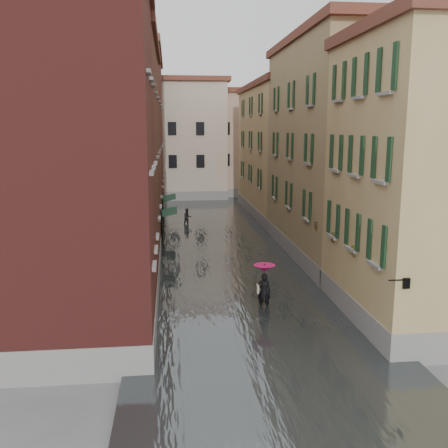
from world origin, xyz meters
TOP-DOWN VIEW (x-y plane):
  - ground at (0.00, 0.00)m, footprint 120.00×120.00m
  - floodwater at (0.00, 13.00)m, footprint 10.00×60.00m
  - building_left_near at (-7.00, -2.00)m, footprint 6.00×8.00m
  - building_left_mid at (-7.00, 9.00)m, footprint 6.00×14.00m
  - building_left_far at (-7.00, 24.00)m, footprint 6.00×16.00m
  - building_right_near at (7.00, -2.00)m, footprint 6.00×8.00m
  - building_right_mid at (7.00, 9.00)m, footprint 6.00×14.00m
  - building_right_far at (7.00, 24.00)m, footprint 6.00×16.00m
  - building_end_cream at (-3.00, 38.00)m, footprint 12.00×9.00m
  - building_end_pink at (6.00, 40.00)m, footprint 10.00×9.00m
  - awning_near at (-3.49, 12.01)m, footprint 1.09×2.80m
  - awning_far at (-3.49, 18.90)m, footprint 1.09×3.08m
  - wall_lantern at (4.33, -6.00)m, footprint 0.71×0.22m
  - window_planters at (4.12, 0.38)m, footprint 0.59×6.13m
  - pedestrian_main at (0.75, -0.02)m, footprint 1.00×1.00m
  - pedestrian_far at (-1.97, 19.80)m, footprint 0.84×0.73m

SIDE VIEW (x-z plane):
  - ground at x=0.00m, z-range 0.00..0.00m
  - floodwater at x=0.00m, z-range 0.00..0.20m
  - pedestrian_far at x=-1.97m, z-range 0.00..1.48m
  - pedestrian_main at x=0.75m, z-range 0.25..2.31m
  - awning_near at x=-3.49m, z-range 1.06..3.86m
  - awning_far at x=-3.49m, z-range 1.07..3.87m
  - wall_lantern at x=4.33m, z-range 2.83..3.18m
  - window_planters at x=4.12m, z-range 3.09..3.93m
  - building_right_near at x=7.00m, z-range 0.00..11.50m
  - building_right_far at x=7.00m, z-range 0.00..11.50m
  - building_end_pink at x=6.00m, z-range 0.00..12.00m
  - building_left_mid at x=-7.00m, z-range 0.00..12.50m
  - building_left_near at x=-7.00m, z-range 0.00..13.00m
  - building_right_mid at x=7.00m, z-range 0.00..13.00m
  - building_end_cream at x=-3.00m, z-range 0.00..13.00m
  - building_left_far at x=-7.00m, z-range 0.00..14.00m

